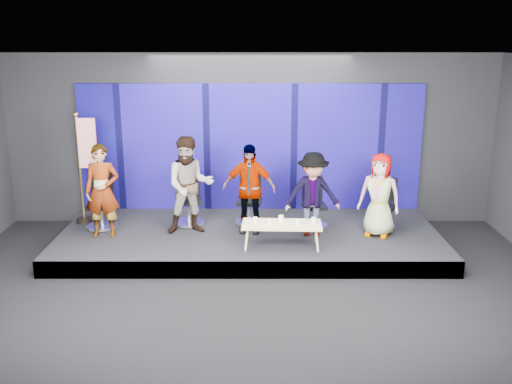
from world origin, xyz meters
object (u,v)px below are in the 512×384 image
at_px(chair_e, 383,211).
at_px(panelist_d, 313,194).
at_px(panelist_b, 190,185).
at_px(panelist_c, 249,189).
at_px(mug_e, 314,220).
at_px(flag_stand, 85,165).
at_px(chair_d, 314,210).
at_px(mug_c, 281,218).
at_px(mug_d, 297,222).
at_px(panelist_a, 102,191).
at_px(mug_a, 255,220).
at_px(chair_b, 189,205).
at_px(mug_b, 269,222).
at_px(chair_c, 250,206).
at_px(chair_a, 102,210).
at_px(coffee_table, 282,225).
at_px(panelist_e, 379,195).

bearing_deg(chair_e, panelist_d, -136.44).
height_order(panelist_b, panelist_c, panelist_b).
bearing_deg(panelist_b, chair_e, -4.76).
bearing_deg(chair_e, mug_e, -119.16).
xyz_separation_m(panelist_d, chair_e, (1.39, 0.44, -0.46)).
relative_size(mug_e, flag_stand, 0.04).
distance_m(panelist_c, chair_d, 1.37).
height_order(mug_c, mug_d, mug_c).
height_order(mug_c, mug_e, mug_c).
distance_m(panelist_a, mug_a, 2.80).
xyz_separation_m(chair_b, mug_e, (2.29, -1.19, 0.10)).
distance_m(mug_b, mug_d, 0.48).
xyz_separation_m(chair_d, mug_d, (-0.39, -1.15, 0.15)).
bearing_deg(flag_stand, mug_a, -22.08).
relative_size(chair_b, chair_c, 1.09).
bearing_deg(mug_e, chair_c, 132.16).
bearing_deg(chair_e, chair_a, -153.81).
distance_m(panelist_d, coffee_table, 0.91).
height_order(coffee_table, mug_c, mug_c).
distance_m(panelist_a, panelist_e, 4.97).
height_order(chair_a, mug_e, chair_a).
distance_m(chair_c, flag_stand, 3.22).
distance_m(chair_b, mug_b, 1.99).
relative_size(chair_a, mug_d, 10.79).
bearing_deg(chair_e, mug_c, -129.50).
relative_size(coffee_table, mug_c, 13.38).
xyz_separation_m(panelist_c, flag_stand, (-3.11, 0.51, 0.32)).
relative_size(mug_b, mug_c, 0.85).
relative_size(chair_c, flag_stand, 0.47).
bearing_deg(mug_d, mug_e, 20.67).
bearing_deg(coffee_table, mug_e, 4.83).
relative_size(chair_a, panelist_a, 0.62).
bearing_deg(mug_e, panelist_b, 162.61).
bearing_deg(coffee_table, panelist_a, 170.46).
xyz_separation_m(chair_d, chair_e, (1.31, -0.05, -0.00)).
xyz_separation_m(panelist_a, flag_stand, (-0.50, 0.75, 0.30)).
bearing_deg(chair_c, panelist_b, -147.23).
bearing_deg(flag_stand, mug_c, -18.78).
bearing_deg(panelist_d, panelist_a, 174.37).
height_order(chair_b, flag_stand, flag_stand).
xyz_separation_m(chair_b, mug_d, (2.00, -1.30, 0.10)).
bearing_deg(panelist_a, mug_b, -13.58).
xyz_separation_m(coffee_table, mug_d, (0.26, -0.06, 0.08)).
relative_size(chair_e, mug_e, 10.09).
bearing_deg(mug_a, mug_e, -1.00).
distance_m(chair_d, mug_b, 1.43).
xyz_separation_m(chair_a, chair_b, (1.62, 0.23, 0.02)).
xyz_separation_m(panelist_e, mug_b, (-1.99, -0.61, -0.30)).
distance_m(panelist_a, mug_c, 3.23).
bearing_deg(flag_stand, mug_d, -20.20).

